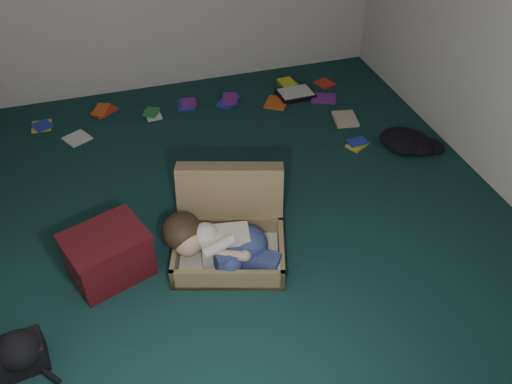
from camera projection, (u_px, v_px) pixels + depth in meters
floor at (250, 215)px, 4.20m from camera, size 4.50×4.50×0.00m
wall_front at (451, 367)px, 1.71m from camera, size 4.50×0.00×4.50m
suitcase at (230, 229)px, 3.84m from camera, size 0.95×0.93×0.56m
person at (220, 244)px, 3.66m from camera, size 0.76×0.57×0.35m
maroon_bin at (108, 255)px, 3.63m from camera, size 0.63×0.56×0.36m
backpack at (19, 355)px, 3.11m from camera, size 0.40×0.34×0.22m
clothing_pile at (419, 142)px, 4.84m from camera, size 0.50×0.44×0.14m
paper_tray at (296, 94)px, 5.59m from camera, size 0.37×0.29×0.05m
book_scatter at (228, 110)px, 5.37m from camera, size 3.14×1.53×0.02m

